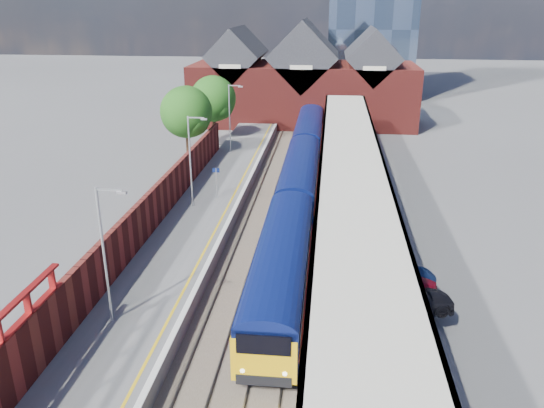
{
  "coord_description": "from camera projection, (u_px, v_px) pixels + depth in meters",
  "views": [
    {
      "loc": [
        3.89,
        -15.48,
        15.79
      ],
      "look_at": [
        0.05,
        18.84,
        2.6
      ],
      "focal_mm": 35.0,
      "sensor_mm": 36.0,
      "label": 1
    }
  ],
  "objects": [
    {
      "name": "brick_wall",
      "position": [
        132.0,
        231.0,
        32.94
      ],
      "size": [
        0.35,
        50.0,
        3.86
      ],
      "color": "maroon",
      "rests_on": "left_platform"
    },
    {
      "name": "platform_sign",
      "position": [
        216.0,
        178.0,
        42.25
      ],
      "size": [
        0.55,
        0.08,
        2.5
      ],
      "color": "#A5A8AA",
      "rests_on": "left_platform"
    },
    {
      "name": "train",
      "position": [
        305.0,
        149.0,
        52.48
      ],
      "size": [
        2.89,
        65.91,
        3.45
      ],
      "color": "#0B1650",
      "rests_on": "ground"
    },
    {
      "name": "lamp_post_d",
      "position": [
        231.0,
        114.0,
        54.57
      ],
      "size": [
        1.48,
        0.18,
        7.0
      ],
      "color": "#A5A8AA",
      "rests_on": "left_platform"
    },
    {
      "name": "right_platform",
      "position": [
        356.0,
        229.0,
        38.18
      ],
      "size": [
        6.0,
        76.0,
        1.0
      ],
      "primitive_type": "cube",
      "color": "#565659",
      "rests_on": "ground"
    },
    {
      "name": "parked_car_red",
      "position": [
        398.0,
        279.0,
        28.8
      ],
      "size": [
        4.52,
        3.23,
        1.43
      ],
      "primitive_type": "imported",
      "rotation": [
        0.0,
        0.0,
        1.16
      ],
      "color": "maroon",
      "rests_on": "right_platform"
    },
    {
      "name": "coping_right",
      "position": [
        316.0,
        220.0,
        38.28
      ],
      "size": [
        0.3,
        76.0,
        0.05
      ],
      "primitive_type": "cube",
      "color": "silver",
      "rests_on": "right_platform"
    },
    {
      "name": "tree_near",
      "position": [
        188.0,
        114.0,
        52.91
      ],
      "size": [
        5.2,
        5.2,
        8.1
      ],
      "color": "#382314",
      "rests_on": "ground"
    },
    {
      "name": "tree_far",
      "position": [
        214.0,
        100.0,
        60.23
      ],
      "size": [
        5.2,
        5.2,
        8.1
      ],
      "color": "#382314",
      "rests_on": "ground"
    },
    {
      "name": "station_building",
      "position": [
        303.0,
        83.0,
        72.31
      ],
      "size": [
        30.0,
        12.12,
        13.78
      ],
      "color": "maroon",
      "rests_on": "ground"
    },
    {
      "name": "parked_car_dark",
      "position": [
        409.0,
        299.0,
        26.89
      ],
      "size": [
        5.01,
        2.9,
        1.37
      ],
      "primitive_type": "imported",
      "rotation": [
        0.0,
        0.0,
        1.79
      ],
      "color": "black",
      "rests_on": "right_platform"
    },
    {
      "name": "yellow_line",
      "position": [
        222.0,
        217.0,
        39.01
      ],
      "size": [
        0.14,
        76.0,
        0.01
      ],
      "primitive_type": "cube",
      "color": "yellow",
      "rests_on": "left_platform"
    },
    {
      "name": "lamp_post_c",
      "position": [
        192.0,
        156.0,
        39.71
      ],
      "size": [
        1.48,
        0.18,
        7.0
      ],
      "color": "#A5A8AA",
      "rests_on": "left_platform"
    },
    {
      "name": "ground",
      "position": [
        285.0,
        187.0,
        48.26
      ],
      "size": [
        240.0,
        240.0,
        0.0
      ],
      "primitive_type": "plane",
      "color": "#5B5B5E",
      "rests_on": "ground"
    },
    {
      "name": "coping_left",
      "position": [
        231.0,
        217.0,
        38.94
      ],
      "size": [
        0.3,
        76.0,
        0.05
      ],
      "primitive_type": "cube",
      "color": "silver",
      "rests_on": "left_platform"
    },
    {
      "name": "ballast_bed",
      "position": [
        273.0,
        231.0,
        38.97
      ],
      "size": [
        6.0,
        76.0,
        0.06
      ],
      "primitive_type": "cube",
      "color": "#473D33",
      "rests_on": "ground"
    },
    {
      "name": "left_platform",
      "position": [
        200.0,
        222.0,
        39.37
      ],
      "size": [
        5.0,
        76.0,
        1.0
      ],
      "primitive_type": "cube",
      "color": "#565659",
      "rests_on": "ground"
    },
    {
      "name": "lamp_post_b",
      "position": [
        106.0,
        248.0,
        24.86
      ],
      "size": [
        1.48,
        0.18,
        7.0
      ],
      "color": "#A5A8AA",
      "rests_on": "left_platform"
    },
    {
      "name": "rails",
      "position": [
        273.0,
        230.0,
        38.93
      ],
      "size": [
        4.51,
        76.0,
        0.14
      ],
      "color": "slate",
      "rests_on": "ground"
    },
    {
      "name": "parked_car_blue",
      "position": [
        398.0,
        273.0,
        29.74
      ],
      "size": [
        4.52,
        2.97,
        1.15
      ],
      "primitive_type": "imported",
      "rotation": [
        0.0,
        0.0,
        1.3
      ],
      "color": "navy",
      "rests_on": "right_platform"
    },
    {
      "name": "canopy",
      "position": [
        351.0,
        158.0,
        38.35
      ],
      "size": [
        4.5,
        52.0,
        4.48
      ],
      "color": "#0E1B55",
      "rests_on": "right_platform"
    }
  ]
}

